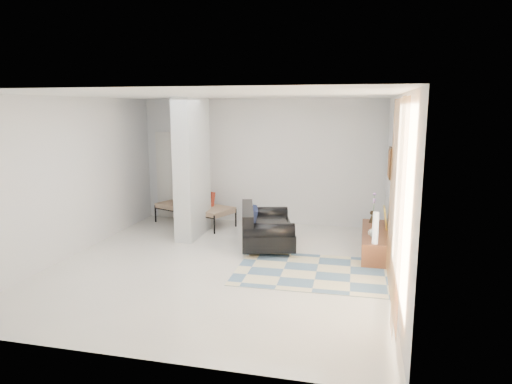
# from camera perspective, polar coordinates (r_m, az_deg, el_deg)

# --- Properties ---
(floor) EXTENTS (6.00, 6.00, 0.00)m
(floor) POSITION_cam_1_polar(r_m,az_deg,el_deg) (7.80, -4.36, -9.04)
(floor) COLOR white
(floor) RESTS_ON ground
(ceiling) EXTENTS (6.00, 6.00, 0.00)m
(ceiling) POSITION_cam_1_polar(r_m,az_deg,el_deg) (7.35, -4.67, 11.98)
(ceiling) COLOR white
(ceiling) RESTS_ON wall_back
(wall_back) EXTENTS (6.00, 0.00, 6.00)m
(wall_back) POSITION_cam_1_polar(r_m,az_deg,el_deg) (10.32, 0.58, 3.81)
(wall_back) COLOR silver
(wall_back) RESTS_ON ground
(wall_front) EXTENTS (6.00, 0.00, 6.00)m
(wall_front) POSITION_cam_1_polar(r_m,az_deg,el_deg) (4.75, -15.63, -4.64)
(wall_front) COLOR silver
(wall_front) RESTS_ON ground
(wall_left) EXTENTS (0.00, 6.00, 6.00)m
(wall_left) POSITION_cam_1_polar(r_m,az_deg,el_deg) (8.69, -22.06, 1.75)
(wall_left) COLOR silver
(wall_left) RESTS_ON ground
(wall_right) EXTENTS (0.00, 6.00, 6.00)m
(wall_right) POSITION_cam_1_polar(r_m,az_deg,el_deg) (7.12, 17.08, 0.28)
(wall_right) COLOR silver
(wall_right) RESTS_ON ground
(partition_column) EXTENTS (0.35, 1.20, 2.80)m
(partition_column) POSITION_cam_1_polar(r_m,az_deg,el_deg) (9.31, -7.97, 2.97)
(partition_column) COLOR silver
(partition_column) RESTS_ON floor
(hallway_door) EXTENTS (0.85, 0.06, 2.04)m
(hallway_door) POSITION_cam_1_polar(r_m,az_deg,el_deg) (10.98, -10.23, 2.05)
(hallway_door) COLOR silver
(hallway_door) RESTS_ON floor
(curtain) EXTENTS (0.00, 2.55, 2.55)m
(curtain) POSITION_cam_1_polar(r_m,az_deg,el_deg) (5.98, 17.02, -1.13)
(curtain) COLOR #FF9E43
(curtain) RESTS_ON wall_right
(wall_art) EXTENTS (0.04, 0.45, 0.55)m
(wall_art) POSITION_cam_1_polar(r_m,az_deg,el_deg) (8.35, 16.42, 3.50)
(wall_art) COLOR #3A210F
(wall_art) RESTS_ON wall_right
(media_console) EXTENTS (0.45, 1.82, 0.80)m
(media_console) POSITION_cam_1_polar(r_m,az_deg,el_deg) (8.63, 14.59, -5.99)
(media_console) COLOR brown
(media_console) RESTS_ON floor
(loveseat) EXTENTS (1.31, 1.78, 0.76)m
(loveseat) POSITION_cam_1_polar(r_m,az_deg,el_deg) (8.67, 0.97, -4.54)
(loveseat) COLOR silver
(loveseat) RESTS_ON floor
(daybed) EXTENTS (1.96, 1.38, 0.77)m
(daybed) POSITION_cam_1_polar(r_m,az_deg,el_deg) (10.40, -7.69, -1.74)
(daybed) COLOR black
(daybed) RESTS_ON floor
(area_rug) EXTENTS (2.62, 1.78, 0.01)m
(area_rug) POSITION_cam_1_polar(r_m,az_deg,el_deg) (7.51, 7.57, -9.86)
(area_rug) COLOR beige
(area_rug) RESTS_ON floor
(cylinder_lamp) EXTENTS (0.10, 0.10, 0.53)m
(cylinder_lamp) POSITION_cam_1_polar(r_m,az_deg,el_deg) (7.75, 14.71, -4.36)
(cylinder_lamp) COLOR white
(cylinder_lamp) RESTS_ON media_console
(bronze_figurine) EXTENTS (0.13, 0.13, 0.23)m
(bronze_figurine) POSITION_cam_1_polar(r_m,az_deg,el_deg) (9.16, 14.30, -3.01)
(bronze_figurine) COLOR #302415
(bronze_figurine) RESTS_ON media_console
(vase) EXTENTS (0.19, 0.19, 0.17)m
(vase) POSITION_cam_1_polar(r_m,az_deg,el_deg) (8.21, 14.38, -4.80)
(vase) COLOR white
(vase) RESTS_ON media_console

